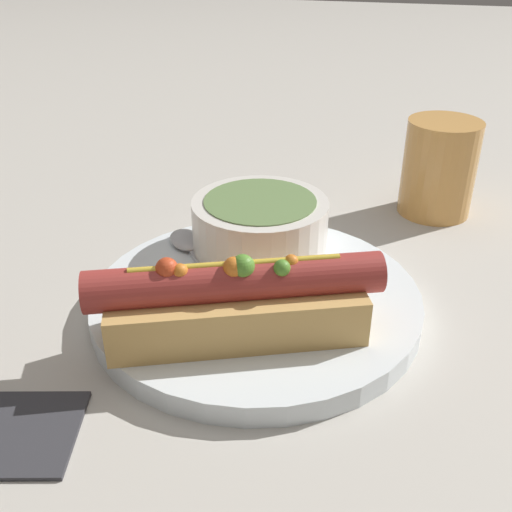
% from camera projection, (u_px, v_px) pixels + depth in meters
% --- Properties ---
extents(ground_plane, '(4.00, 4.00, 0.00)m').
position_uv_depth(ground_plane, '(256.00, 309.00, 0.48)').
color(ground_plane, '#BCB7AD').
extents(dinner_plate, '(0.26, 0.26, 0.02)m').
position_uv_depth(dinner_plate, '(256.00, 300.00, 0.48)').
color(dinner_plate, white).
rests_on(dinner_plate, ground_plane).
extents(hot_dog, '(0.20, 0.12, 0.06)m').
position_uv_depth(hot_dog, '(242.00, 302.00, 0.41)').
color(hot_dog, tan).
rests_on(hot_dog, dinner_plate).
extents(soup_bowl, '(0.12, 0.12, 0.05)m').
position_uv_depth(soup_bowl, '(260.00, 223.00, 0.52)').
color(soup_bowl, silver).
rests_on(soup_bowl, dinner_plate).
extents(spoon, '(0.12, 0.14, 0.01)m').
position_uv_depth(spoon, '(194.00, 251.00, 0.52)').
color(spoon, '#B7B7BC').
rests_on(spoon, dinner_plate).
extents(drinking_glass, '(0.07, 0.07, 0.10)m').
position_uv_depth(drinking_glass, '(439.00, 168.00, 0.62)').
color(drinking_glass, '#D8994C').
rests_on(drinking_glass, ground_plane).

